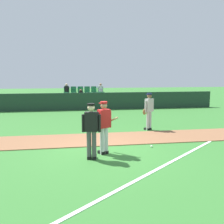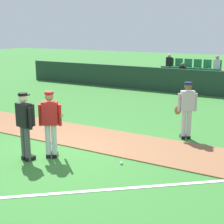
# 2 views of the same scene
# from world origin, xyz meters

# --- Properties ---
(ground_plane) EXTENTS (80.00, 80.00, 0.00)m
(ground_plane) POSITION_xyz_m (0.00, 0.00, 0.00)
(ground_plane) COLOR #33702D
(infield_dirt_path) EXTENTS (28.00, 2.03, 0.03)m
(infield_dirt_path) POSITION_xyz_m (0.00, 1.64, 0.01)
(infield_dirt_path) COLOR brown
(infield_dirt_path) RESTS_ON ground
(foul_line_chalk) EXTENTS (9.38, 7.65, 0.01)m
(foul_line_chalk) POSITION_xyz_m (3.00, -0.50, 0.01)
(foul_line_chalk) COLOR white
(foul_line_chalk) RESTS_ON ground
(dugout_fence) EXTENTS (20.00, 0.16, 1.27)m
(dugout_fence) POSITION_xyz_m (0.00, 10.37, 0.64)
(dugout_fence) COLOR #1E3828
(dugout_fence) RESTS_ON ground
(stadium_bleachers) EXTENTS (3.90, 2.10, 1.90)m
(stadium_bleachers) POSITION_xyz_m (-0.00, 11.82, 0.50)
(stadium_bleachers) COLOR slate
(stadium_bleachers) RESTS_ON ground
(batter_red_jersey) EXTENTS (0.74, 0.70, 1.76)m
(batter_red_jersey) POSITION_xyz_m (0.05, -0.23, 0.97)
(batter_red_jersey) COLOR silver
(batter_red_jersey) RESTS_ON ground
(umpire_home_plate) EXTENTS (0.58, 0.36, 1.76)m
(umpire_home_plate) POSITION_xyz_m (-0.40, -0.68, 1.00)
(umpire_home_plate) COLOR #4C4C4C
(umpire_home_plate) RESTS_ON ground
(runner_grey_jersey) EXTENTS (0.63, 0.44, 1.76)m
(runner_grey_jersey) POSITION_xyz_m (2.60, 3.02, 0.96)
(runner_grey_jersey) COLOR #B2B2B2
(runner_grey_jersey) RESTS_ON ground
(baseball) EXTENTS (0.07, 0.07, 0.07)m
(baseball) POSITION_xyz_m (1.85, 0.25, 0.04)
(baseball) COLOR white
(baseball) RESTS_ON ground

